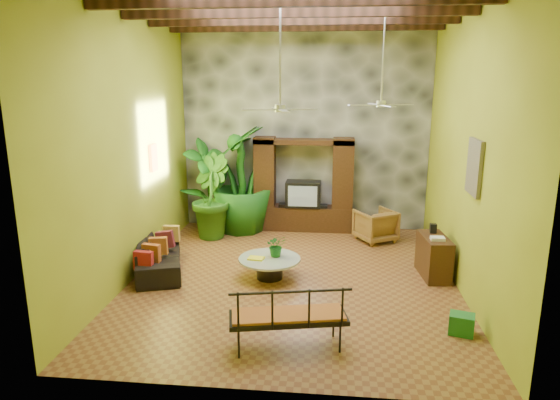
# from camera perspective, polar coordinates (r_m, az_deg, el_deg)

# --- Properties ---
(ground) EXTENTS (7.00, 7.00, 0.00)m
(ground) POSITION_cam_1_polar(r_m,az_deg,el_deg) (9.56, 1.48, -8.95)
(ground) COLOR brown
(ground) RESTS_ON ground
(back_wall) EXTENTS (6.00, 0.02, 5.00)m
(back_wall) POSITION_cam_1_polar(r_m,az_deg,el_deg) (12.36, 2.86, 8.27)
(back_wall) COLOR olive
(back_wall) RESTS_ON ground
(left_wall) EXTENTS (0.02, 7.00, 5.00)m
(left_wall) POSITION_cam_1_polar(r_m,az_deg,el_deg) (9.60, -16.69, 6.08)
(left_wall) COLOR olive
(left_wall) RESTS_ON ground
(right_wall) EXTENTS (0.02, 7.00, 5.00)m
(right_wall) POSITION_cam_1_polar(r_m,az_deg,el_deg) (9.16, 20.72, 5.42)
(right_wall) COLOR olive
(right_wall) RESTS_ON ground
(stone_accent_wall) EXTENTS (5.98, 0.10, 4.98)m
(stone_accent_wall) POSITION_cam_1_polar(r_m,az_deg,el_deg) (12.30, 2.84, 8.24)
(stone_accent_wall) COLOR #35383C
(stone_accent_wall) RESTS_ON ground
(ceiling_beams) EXTENTS (5.95, 5.36, 0.22)m
(ceiling_beams) POSITION_cam_1_polar(r_m,az_deg,el_deg) (8.87, 1.68, 20.83)
(ceiling_beams) COLOR #351B10
(ceiling_beams) RESTS_ON ceiling
(entertainment_center) EXTENTS (2.40, 0.55, 2.30)m
(entertainment_center) POSITION_cam_1_polar(r_m,az_deg,el_deg) (12.25, 2.68, 0.94)
(entertainment_center) COLOR black
(entertainment_center) RESTS_ON ground
(ceiling_fan_front) EXTENTS (1.28, 1.28, 1.86)m
(ceiling_fan_front) POSITION_cam_1_polar(r_m,az_deg,el_deg) (8.43, 0.02, 11.81)
(ceiling_fan_front) COLOR #B6B6BB
(ceiling_fan_front) RESTS_ON ceiling
(ceiling_fan_back) EXTENTS (1.28, 1.28, 1.86)m
(ceiling_fan_back) POSITION_cam_1_polar(r_m,az_deg,el_deg) (10.03, 11.53, 11.87)
(ceiling_fan_back) COLOR #B6B6BB
(ceiling_fan_back) RESTS_ON ceiling
(wall_art_mask) EXTENTS (0.06, 0.32, 0.55)m
(wall_art_mask) POSITION_cam_1_polar(r_m,az_deg,el_deg) (10.56, -14.28, 4.70)
(wall_art_mask) COLOR orange
(wall_art_mask) RESTS_ON left_wall
(wall_art_painting) EXTENTS (0.06, 0.70, 0.90)m
(wall_art_painting) POSITION_cam_1_polar(r_m,az_deg,el_deg) (8.61, 21.33, 3.52)
(wall_art_painting) COLOR navy
(wall_art_painting) RESTS_ON right_wall
(sofa) EXTENTS (1.40, 2.20, 0.60)m
(sofa) POSITION_cam_1_polar(r_m,az_deg,el_deg) (10.13, -13.64, -6.18)
(sofa) COLOR black
(sofa) RESTS_ON ground
(wicker_armchair) EXTENTS (1.09, 1.10, 0.74)m
(wicker_armchair) POSITION_cam_1_polar(r_m,az_deg,el_deg) (11.75, 10.85, -2.87)
(wicker_armchair) COLOR olive
(wicker_armchair) RESTS_ON ground
(tall_plant_a) EXTENTS (1.38, 1.43, 2.27)m
(tall_plant_a) POSITION_cam_1_polar(r_m,az_deg,el_deg) (12.34, -8.26, 1.71)
(tall_plant_a) COLOR #185917
(tall_plant_a) RESTS_ON ground
(tall_plant_b) EXTENTS (1.26, 1.36, 1.97)m
(tall_plant_b) POSITION_cam_1_polar(r_m,az_deg,el_deg) (11.82, -8.06, 0.44)
(tall_plant_b) COLOR #29641A
(tall_plant_b) RESTS_ON ground
(tall_plant_c) EXTENTS (1.53, 1.53, 2.59)m
(tall_plant_c) POSITION_cam_1_polar(r_m,az_deg,el_deg) (12.12, -4.52, 2.37)
(tall_plant_c) COLOR #1A5817
(tall_plant_c) RESTS_ON ground
(coffee_table) EXTENTS (1.16, 1.16, 0.40)m
(coffee_table) POSITION_cam_1_polar(r_m,az_deg,el_deg) (9.48, -1.20, -7.46)
(coffee_table) COLOR black
(coffee_table) RESTS_ON ground
(centerpiece_plant) EXTENTS (0.45, 0.42, 0.42)m
(centerpiece_plant) POSITION_cam_1_polar(r_m,az_deg,el_deg) (9.46, -0.42, -5.22)
(centerpiece_plant) COLOR #17581B
(centerpiece_plant) RESTS_ON coffee_table
(yellow_tray) EXTENTS (0.32, 0.25, 0.03)m
(yellow_tray) POSITION_cam_1_polar(r_m,az_deg,el_deg) (9.38, -2.76, -6.67)
(yellow_tray) COLOR yellow
(yellow_tray) RESTS_ON coffee_table
(iron_bench) EXTENTS (1.71, 0.92, 0.57)m
(iron_bench) POSITION_cam_1_polar(r_m,az_deg,el_deg) (7.03, 0.88, -12.99)
(iron_bench) COLOR black
(iron_bench) RESTS_ON ground
(side_console) EXTENTS (0.54, 1.03, 0.79)m
(side_console) POSITION_cam_1_polar(r_m,az_deg,el_deg) (9.96, 17.16, -6.19)
(side_console) COLOR #362111
(side_console) RESTS_ON ground
(green_bin) EXTENTS (0.41, 0.35, 0.31)m
(green_bin) POSITION_cam_1_polar(r_m,az_deg,el_deg) (8.06, 20.04, -13.19)
(green_bin) COLOR #1E723A
(green_bin) RESTS_ON ground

